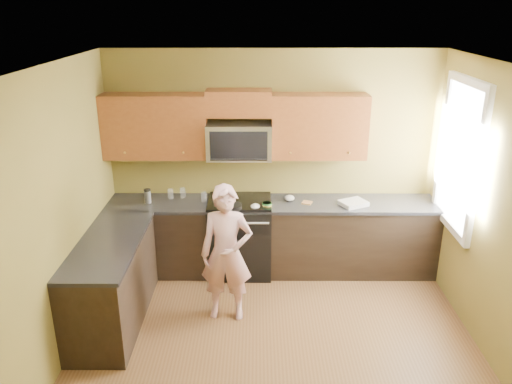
{
  "coord_description": "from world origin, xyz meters",
  "views": [
    {
      "loc": [
        -0.18,
        -3.97,
        3.19
      ],
      "look_at": [
        -0.2,
        1.3,
        1.2
      ],
      "focal_mm": 35.31,
      "sensor_mm": 36.0,
      "label": 1
    }
  ],
  "objects_px": {
    "microwave": "(239,158)",
    "butter_tub": "(267,208)",
    "woman": "(227,254)",
    "frying_pan": "(231,208)",
    "stove": "(240,236)",
    "travel_mug": "(148,203)"
  },
  "relations": [
    {
      "from": "stove",
      "to": "microwave",
      "type": "xyz_separation_m",
      "value": [
        0.0,
        0.12,
        0.97
      ]
    },
    {
      "from": "microwave",
      "to": "butter_tub",
      "type": "distance_m",
      "value": 0.69
    },
    {
      "from": "stove",
      "to": "microwave",
      "type": "bearing_deg",
      "value": 90.0
    },
    {
      "from": "microwave",
      "to": "frying_pan",
      "type": "bearing_deg",
      "value": -102.68
    },
    {
      "from": "stove",
      "to": "woman",
      "type": "bearing_deg",
      "value": -96.0
    },
    {
      "from": "woman",
      "to": "butter_tub",
      "type": "distance_m",
      "value": 0.95
    },
    {
      "from": "frying_pan",
      "to": "travel_mug",
      "type": "relative_size",
      "value": 2.4
    },
    {
      "from": "butter_tub",
      "to": "travel_mug",
      "type": "relative_size",
      "value": 0.65
    },
    {
      "from": "frying_pan",
      "to": "butter_tub",
      "type": "bearing_deg",
      "value": 11.06
    },
    {
      "from": "frying_pan",
      "to": "butter_tub",
      "type": "distance_m",
      "value": 0.43
    },
    {
      "from": "woman",
      "to": "butter_tub",
      "type": "xyz_separation_m",
      "value": [
        0.43,
        0.82,
        0.18
      ]
    },
    {
      "from": "stove",
      "to": "frying_pan",
      "type": "bearing_deg",
      "value": -108.53
    },
    {
      "from": "microwave",
      "to": "travel_mug",
      "type": "height_order",
      "value": "microwave"
    },
    {
      "from": "microwave",
      "to": "woman",
      "type": "xyz_separation_m",
      "value": [
        -0.1,
        -1.11,
        -0.71
      ]
    },
    {
      "from": "stove",
      "to": "frying_pan",
      "type": "distance_m",
      "value": 0.55
    },
    {
      "from": "stove",
      "to": "travel_mug",
      "type": "relative_size",
      "value": 5.42
    },
    {
      "from": "microwave",
      "to": "butter_tub",
      "type": "bearing_deg",
      "value": -41.09
    },
    {
      "from": "stove",
      "to": "butter_tub",
      "type": "distance_m",
      "value": 0.58
    },
    {
      "from": "travel_mug",
      "to": "woman",
      "type": "bearing_deg",
      "value": -44.26
    },
    {
      "from": "microwave",
      "to": "frying_pan",
      "type": "distance_m",
      "value": 0.63
    },
    {
      "from": "microwave",
      "to": "frying_pan",
      "type": "height_order",
      "value": "microwave"
    },
    {
      "from": "woman",
      "to": "frying_pan",
      "type": "bearing_deg",
      "value": 91.95
    }
  ]
}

